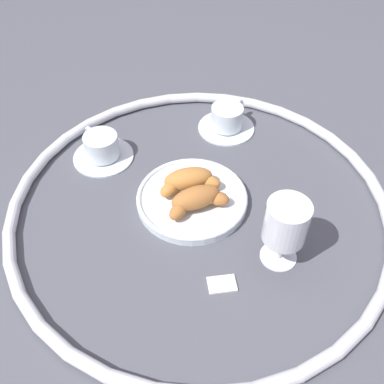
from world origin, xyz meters
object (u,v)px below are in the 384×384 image
at_px(coffee_cup_near, 102,148).
at_px(juice_glass_left, 286,225).
at_px(pastry_plate, 192,198).
at_px(croissant_small, 196,199).
at_px(coffee_cup_far, 227,120).
at_px(croissant_large, 189,180).
at_px(sugar_packet, 220,284).

relative_size(coffee_cup_near, juice_glass_left, 0.97).
distance_m(pastry_plate, croissant_small, 0.04).
bearing_deg(juice_glass_left, coffee_cup_far, -90.37).
height_order(croissant_large, sugar_packet, croissant_large).
bearing_deg(coffee_cup_near, sugar_packet, 115.13).
height_order(juice_glass_left, sugar_packet, juice_glass_left).
relative_size(juice_glass_left, sugar_packet, 2.80).
distance_m(croissant_large, coffee_cup_near, 0.23).
relative_size(croissant_small, juice_glass_left, 0.96).
bearing_deg(croissant_small, juice_glass_left, 132.97).
xyz_separation_m(croissant_large, sugar_packet, (-0.01, 0.23, -0.04)).
height_order(coffee_cup_near, juice_glass_left, juice_glass_left).
distance_m(croissant_large, coffee_cup_far, 0.24).
relative_size(pastry_plate, croissant_large, 1.66).
xyz_separation_m(pastry_plate, coffee_cup_near, (0.17, -0.18, 0.02)).
height_order(croissant_large, coffee_cup_far, croissant_large).
height_order(croissant_large, juice_glass_left, juice_glass_left).
bearing_deg(coffee_cup_far, croissant_large, 55.94).
bearing_deg(croissant_large, sugar_packet, 92.46).
relative_size(pastry_plate, sugar_packet, 4.54).
relative_size(coffee_cup_near, sugar_packet, 2.72).
relative_size(coffee_cup_far, juice_glass_left, 0.97).
height_order(croissant_small, sugar_packet, croissant_small).
bearing_deg(coffee_cup_far, juice_glass_left, 89.63).
xyz_separation_m(coffee_cup_near, sugar_packet, (-0.18, 0.38, -0.02)).
bearing_deg(juice_glass_left, pastry_plate, -52.22).
bearing_deg(sugar_packet, croissant_large, -83.82).
height_order(coffee_cup_far, juice_glass_left, juice_glass_left).
relative_size(coffee_cup_near, coffee_cup_far, 1.00).
xyz_separation_m(pastry_plate, coffee_cup_far, (-0.13, -0.22, 0.02)).
xyz_separation_m(pastry_plate, juice_glass_left, (-0.13, 0.17, 0.08)).
bearing_deg(sugar_packet, coffee_cup_near, -61.14).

